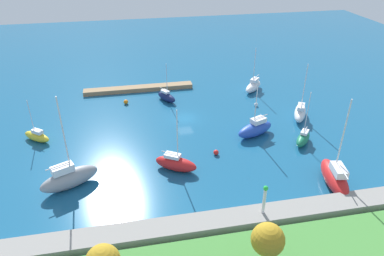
{
  "coord_description": "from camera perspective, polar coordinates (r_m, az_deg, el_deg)",
  "views": [
    {
      "loc": [
        9.67,
        55.23,
        29.83
      ],
      "look_at": [
        0.0,
        6.21,
        1.5
      ],
      "focal_mm": 33.48,
      "sensor_mm": 36.0,
      "label": 1
    }
  ],
  "objects": [
    {
      "name": "harbor_beacon",
      "position": [
        40.99,
        11.48,
        -10.79
      ],
      "size": [
        0.56,
        0.56,
        3.73
      ],
      "color": "silver",
      "rests_on": "breakwater"
    },
    {
      "name": "sailboat_yellow_outer_mooring",
      "position": [
        61.59,
        -23.48,
        -1.19
      ],
      "size": [
        4.85,
        4.2,
        7.06
      ],
      "rotation": [
        0.0,
        0.0,
        5.63
      ],
      "color": "yellow",
      "rests_on": "water"
    },
    {
      "name": "sailboat_blue_center_basin",
      "position": [
        58.74,
        10.05,
        -0.09
      ],
      "size": [
        7.18,
        4.87,
        9.67
      ],
      "rotation": [
        0.0,
        0.0,
        0.4
      ],
      "color": "#2347B2",
      "rests_on": "water"
    },
    {
      "name": "mooring_buoy_white",
      "position": [
        68.84,
        10.17,
        3.71
      ],
      "size": [
        0.71,
        0.71,
        0.71
      ],
      "primitive_type": "sphere",
      "color": "white",
      "rests_on": "water"
    },
    {
      "name": "mooring_buoy_orange",
      "position": [
        69.77,
        -10.49,
        4.12
      ],
      "size": [
        0.87,
        0.87,
        0.87
      ],
      "primitive_type": "sphere",
      "color": "orange",
      "rests_on": "water"
    },
    {
      "name": "water",
      "position": [
        63.51,
        -1.08,
        1.53
      ],
      "size": [
        160.0,
        160.0,
        0.0
      ],
      "primitive_type": "plane",
      "color": "#19567F",
      "rests_on": "ground"
    },
    {
      "name": "mooring_buoy_red",
      "position": [
        53.5,
        3.85,
        -3.89
      ],
      "size": [
        0.81,
        0.81,
        0.81
      ],
      "primitive_type": "sphere",
      "color": "red",
      "rests_on": "water"
    },
    {
      "name": "sailboat_green_east_end",
      "position": [
        58.4,
        17.28,
        -1.59
      ],
      "size": [
        4.3,
        4.53,
        8.87
      ],
      "rotation": [
        0.0,
        0.0,
        0.84
      ],
      "color": "#19724C",
      "rests_on": "water"
    },
    {
      "name": "sailboat_navy_along_channel",
      "position": [
        69.89,
        -4.08,
        5.01
      ],
      "size": [
        3.84,
        4.94,
        7.63
      ],
      "rotation": [
        0.0,
        0.0,
        2.12
      ],
      "color": "#141E4C",
      "rests_on": "water"
    },
    {
      "name": "sailboat_red_near_pier",
      "position": [
        49.93,
        -2.6,
        -5.62
      ],
      "size": [
        6.22,
        4.82,
        9.41
      ],
      "rotation": [
        0.0,
        0.0,
        2.6
      ],
      "color": "red",
      "rests_on": "water"
    },
    {
      "name": "breakwater",
      "position": [
        41.78,
        5.67,
        -14.71
      ],
      "size": [
        59.72,
        2.89,
        1.54
      ],
      "primitive_type": "cube",
      "color": "gray",
      "rests_on": "ground"
    },
    {
      "name": "sailboat_red_lone_north",
      "position": [
        50.43,
        21.79,
        -7.24
      ],
      "size": [
        3.87,
        8.18,
        12.28
      ],
      "rotation": [
        0.0,
        0.0,
        4.53
      ],
      "color": "red",
      "rests_on": "water"
    },
    {
      "name": "pier_dock",
      "position": [
        75.27,
        -8.47,
        6.23
      ],
      "size": [
        22.24,
        2.15,
        0.87
      ],
      "primitive_type": "cube",
      "color": "#997A56",
      "rests_on": "ground"
    },
    {
      "name": "park_tree_midwest",
      "position": [
        34.46,
        11.99,
        -17.02
      ],
      "size": [
        3.1,
        3.1,
        5.37
      ],
      "color": "brown",
      "rests_on": "shoreline_park"
    },
    {
      "name": "sailboat_white_lone_south",
      "position": [
        75.25,
        9.74,
        6.62
      ],
      "size": [
        5.48,
        5.64,
        9.12
      ],
      "rotation": [
        0.0,
        0.0,
        0.81
      ],
      "color": "white",
      "rests_on": "water"
    },
    {
      "name": "sailboat_white_by_breakwater",
      "position": [
        65.97,
        16.85,
        2.45
      ],
      "size": [
        4.96,
        6.76,
        9.9
      ],
      "rotation": [
        0.0,
        0.0,
        4.2
      ],
      "color": "white",
      "rests_on": "water"
    },
    {
      "name": "sailboat_gray_off_beacon",
      "position": [
        49.2,
        -18.99,
        -7.5
      ],
      "size": [
        7.8,
        5.27,
        12.87
      ],
      "rotation": [
        0.0,
        0.0,
        3.59
      ],
      "color": "gray",
      "rests_on": "water"
    }
  ]
}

